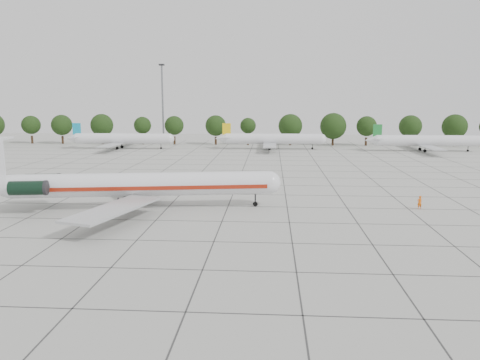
{
  "coord_description": "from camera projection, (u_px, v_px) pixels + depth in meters",
  "views": [
    {
      "loc": [
        5.72,
        -61.69,
        14.47
      ],
      "look_at": [
        1.57,
        0.8,
        3.5
      ],
      "focal_mm": 35.0,
      "sensor_mm": 36.0,
      "label": 1
    }
  ],
  "objects": [
    {
      "name": "apron_joints",
      "position": [
        236.0,
        186.0,
        78.24
      ],
      "size": [
        170.0,
        170.0,
        0.02
      ],
      "primitive_type": "cube",
      "color": "#383838",
      "rests_on": "ground"
    },
    {
      "name": "floodlight_mast",
      "position": [
        163.0,
        99.0,
        153.41
      ],
      "size": [
        1.6,
        1.6,
        25.45
      ],
      "color": "slate",
      "rests_on": "ground"
    },
    {
      "name": "main_airliner",
      "position": [
        125.0,
        184.0,
        61.35
      ],
      "size": [
        39.71,
        31.02,
        9.36
      ],
      "rotation": [
        0.0,
        0.0,
        0.16
      ],
      "color": "silver",
      "rests_on": "ground"
    },
    {
      "name": "tree_line",
      "position": [
        216.0,
        126.0,
        146.77
      ],
      "size": [
        249.86,
        8.44,
        10.22
      ],
      "color": "#332114",
      "rests_on": "ground"
    },
    {
      "name": "bg_airliner_b",
      "position": [
        122.0,
        139.0,
        134.99
      ],
      "size": [
        28.24,
        27.2,
        7.4
      ],
      "color": "silver",
      "rests_on": "ground"
    },
    {
      "name": "ground",
      "position": [
        228.0,
        206.0,
        63.5
      ],
      "size": [
        260.0,
        260.0,
        0.0
      ],
      "primitive_type": "plane",
      "color": "#B3B3AC",
      "rests_on": "ground"
    },
    {
      "name": "bg_airliner_c",
      "position": [
        273.0,
        139.0,
        134.08
      ],
      "size": [
        28.24,
        27.2,
        7.4
      ],
      "color": "silver",
      "rests_on": "ground"
    },
    {
      "name": "bg_airliner_d",
      "position": [
        426.0,
        141.0,
        128.46
      ],
      "size": [
        28.24,
        27.2,
        7.4
      ],
      "color": "silver",
      "rests_on": "ground"
    },
    {
      "name": "ground_crew",
      "position": [
        420.0,
        202.0,
        61.74
      ],
      "size": [
        0.76,
        0.61,
        1.8
      ],
      "primitive_type": "imported",
      "rotation": [
        0.0,
        0.0,
        3.45
      ],
      "color": "#EE5F0E",
      "rests_on": "ground"
    }
  ]
}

